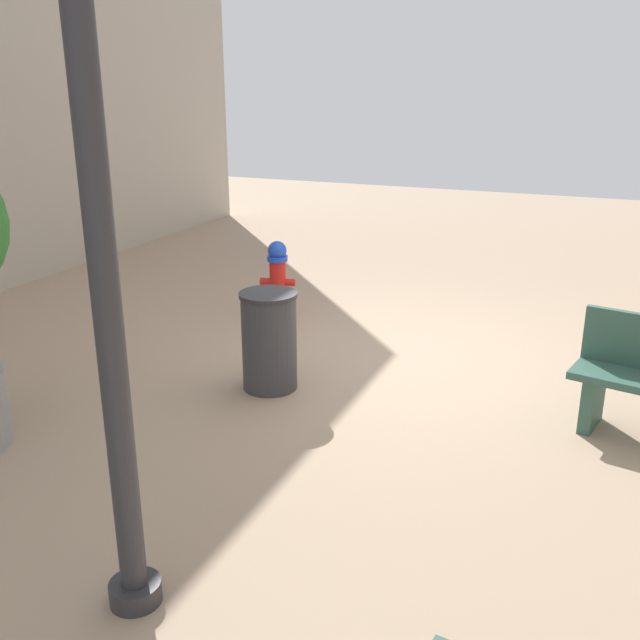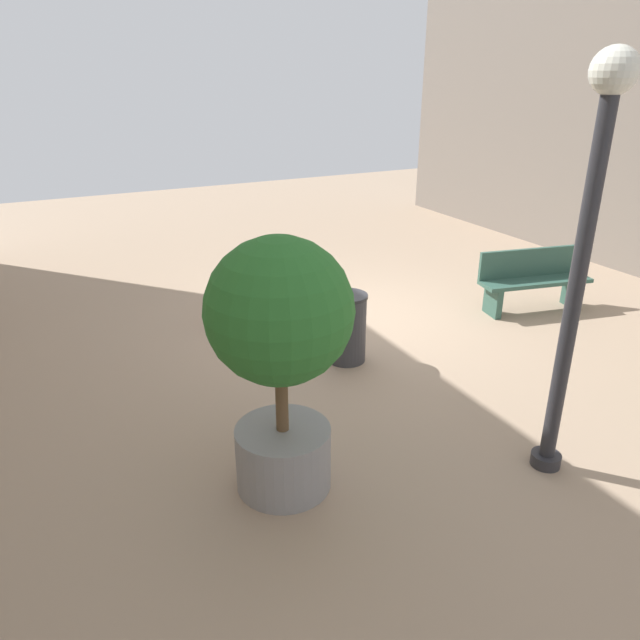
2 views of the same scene
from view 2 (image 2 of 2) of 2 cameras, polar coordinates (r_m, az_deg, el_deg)
The scene contains 6 objects.
ground_plane at distance 9.07m, azimuth 3.52°, elevation 0.17°, with size 23.40×23.40×0.00m, color tan.
fire_hydrant at distance 8.80m, azimuth -7.62°, elevation 2.59°, with size 0.42×0.39×0.94m.
bench_near at distance 9.80m, azimuth 19.67°, elevation 3.72°, with size 1.80×0.78×0.95m.
planter_tree at distance 4.90m, azimuth -3.83°, elevation -2.00°, with size 1.23×1.23×2.32m.
street_lamp at distance 5.33m, azimuth 24.06°, elevation 7.79°, with size 0.36×0.36×3.66m.
trash_bin at distance 7.60m, azimuth 2.56°, elevation -0.73°, with size 0.52×0.52×0.90m.
Camera 2 is at (4.26, 7.20, 3.50)m, focal length 33.54 mm.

